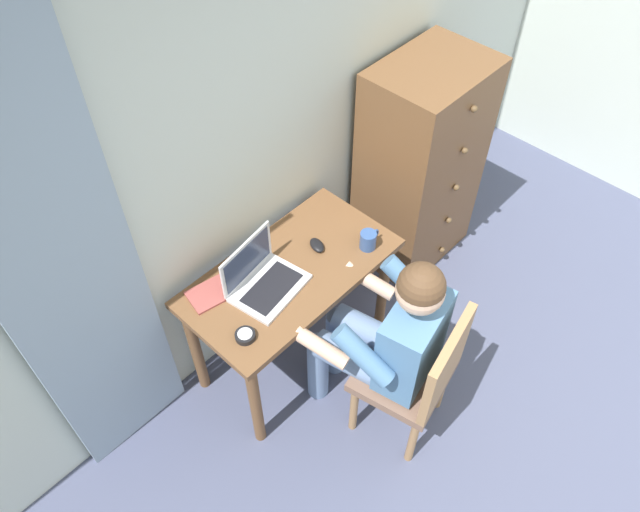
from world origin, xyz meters
name	(u,v)px	position (x,y,z in m)	size (l,w,h in m)	color
wall_back	(289,116)	(0.00, 2.20, 1.25)	(4.80, 0.05, 2.50)	silver
curtain_panel	(77,294)	(-1.22, 2.13, 1.11)	(0.55, 0.03, 2.22)	#8EA3B7
desk	(291,287)	(-0.37, 1.85, 0.61)	(1.06, 0.56, 0.73)	brown
dresser	(420,167)	(0.73, 1.90, 0.65)	(0.65, 0.51, 1.31)	brown
chair	(418,374)	(-0.26, 1.13, 0.49)	(0.49, 0.48, 0.87)	brown
person_seated	(387,334)	(-0.29, 1.31, 0.67)	(0.61, 0.64, 1.19)	#6B84AD
laptop	(262,278)	(-0.52, 1.88, 0.78)	(0.37, 0.30, 0.24)	silver
computer_mouse	(317,245)	(-0.17, 1.86, 0.75)	(0.06, 0.10, 0.03)	black
desk_clock	(245,336)	(-0.77, 1.73, 0.75)	(0.09, 0.09, 0.03)	black
notebook_pad	(212,293)	(-0.71, 2.01, 0.74)	(0.21, 0.15, 0.01)	#994742
coffee_mug	(368,240)	(0.00, 1.68, 0.78)	(0.12, 0.08, 0.09)	#33518C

